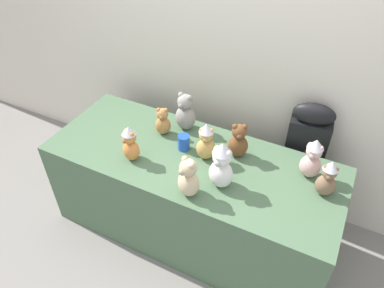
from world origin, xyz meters
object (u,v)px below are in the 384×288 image
Objects in this scene: teddy_bear_chestnut at (238,141)px; teddy_bear_mocha at (327,179)px; teddy_bear_honey at (206,142)px; party_cup_blue at (184,142)px; teddy_bear_sand at (188,178)px; teddy_bear_ash at (185,113)px; teddy_bear_snow at (221,166)px; instrument_case at (301,163)px; teddy_bear_blush at (312,159)px; display_table at (192,195)px; teddy_bear_ginger at (130,144)px; teddy_bear_caramel at (163,122)px.

teddy_bear_chestnut is 1.01× the size of teddy_bear_mocha.
teddy_bear_honey is at bearing 174.47° from teddy_bear_mocha.
teddy_bear_honey is 2.51× the size of party_cup_blue.
teddy_bear_sand reaches higher than teddy_bear_mocha.
teddy_bear_sand is at bearing -58.41° from party_cup_blue.
teddy_bear_ash is 0.89× the size of teddy_bear_snow.
instrument_case is 4.06× the size of teddy_bear_chestnut.
teddy_bear_snow is (0.01, -0.30, 0.04)m from teddy_bear_chestnut.
teddy_bear_blush is 1.12× the size of teddy_bear_mocha.
teddy_bear_ash reaches higher than teddy_bear_mocha.
instrument_case is at bearing 106.68° from teddy_bear_blush.
display_table is 7.29× the size of teddy_bear_sand.
instrument_case is at bearing 39.03° from display_table.
teddy_bear_ginger reaches higher than teddy_bear_mocha.
teddy_bear_caramel is at bearing 97.07° from teddy_bear_ginger.
teddy_bear_ginger reaches higher than teddy_bear_chestnut.
teddy_bear_sand is 0.80m from teddy_bear_mocha.
party_cup_blue is (-0.17, 0.01, -0.08)m from teddy_bear_honey.
teddy_bear_snow reaches higher than teddy_bear_ginger.
teddy_bear_honey is (-0.76, -0.03, 0.01)m from teddy_bear_mocha.
instrument_case is 0.84m from teddy_bear_snow.
teddy_bear_blush is 0.98× the size of teddy_bear_ash.
display_table is 0.63m from teddy_bear_ginger.
teddy_bear_snow is at bearing -141.52° from teddy_bear_blush.
teddy_bear_ginger is 0.48m from teddy_bear_honey.
teddy_bear_honey is (0.38, -0.10, 0.03)m from teddy_bear_caramel.
teddy_bear_sand is at bearing -127.09° from teddy_bear_snow.
teddy_bear_mocha is (0.58, -0.09, 0.01)m from teddy_bear_chestnut.
display_table is 18.02× the size of party_cup_blue.
teddy_bear_chestnut is 0.88× the size of teddy_bear_ash.
teddy_bear_ash is (-0.31, 0.56, 0.01)m from teddy_bear_sand.
teddy_bear_caramel is at bearing 168.82° from teddy_bear_mocha.
teddy_bear_chestnut is at bearing 97.45° from teddy_bear_snow.
instrument_case reaches higher than teddy_bear_honey.
teddy_bear_snow is (-0.38, -0.66, 0.37)m from instrument_case.
teddy_bear_sand is 0.83× the size of teddy_bear_snow.
teddy_bear_ginger is 0.95× the size of teddy_bear_honey.
teddy_bear_honey reaches higher than teddy_bear_mocha.
teddy_bear_blush is at bearing 128.08° from teddy_bear_mocha.
teddy_bear_blush reaches higher than teddy_bear_mocha.
teddy_bear_caramel is 0.76× the size of teddy_bear_blush.
teddy_bear_snow is (0.45, -0.41, 0.02)m from teddy_bear_ash.
teddy_bear_sand is at bearing -54.58° from teddy_bear_ash.
teddy_bear_caramel is at bearing 158.15° from party_cup_blue.
display_table is 7.54× the size of teddy_bear_ginger.
display_table is 0.60m from teddy_bear_ash.
teddy_bear_ash reaches higher than teddy_bear_ginger.
teddy_bear_ash is at bearing -170.23° from instrument_case.
party_cup_blue is (-0.35, 0.20, -0.11)m from teddy_bear_snow.
display_table is at bearing -32.89° from party_cup_blue.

